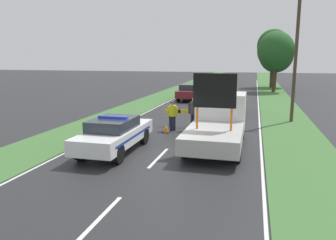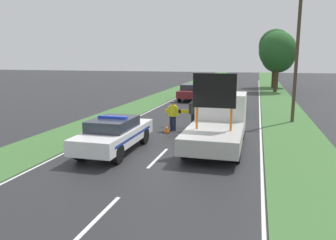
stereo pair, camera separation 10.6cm
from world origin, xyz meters
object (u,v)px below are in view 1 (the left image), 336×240
traffic_cone_centre_front (166,128)px  roadside_tree_near_left (276,55)px  work_truck (218,121)px  queued_car_suv_grey (203,87)px  utility_pole (296,52)px  pedestrian_civilian (194,111)px  traffic_cone_near_police (112,130)px  police_car (115,134)px  roadside_tree_mid_left (273,46)px  road_barrier (189,113)px  roadside_tree_near_right (276,51)px  police_officer (173,113)px  queued_car_hatch_blue (229,103)px  traffic_cone_near_truck (216,120)px  queued_car_wagon_maroon (190,92)px  traffic_cone_behind_barrier (197,119)px

traffic_cone_centre_front → roadside_tree_near_left: bearing=76.7°
work_truck → queued_car_suv_grey: work_truck is taller
work_truck → utility_pole: (3.83, 6.36, 3.16)m
work_truck → traffic_cone_centre_front: 3.37m
pedestrian_civilian → traffic_cone_near_police: (-3.73, -2.45, -0.73)m
police_car → roadside_tree_near_left: roadside_tree_near_left is taller
pedestrian_civilian → roadside_tree_mid_left: roadside_tree_mid_left is taller
road_barrier → traffic_cone_near_police: (-3.29, -3.19, -0.48)m
roadside_tree_near_right → roadside_tree_mid_left: 6.07m
roadside_tree_near_right → police_officer: bearing=-105.6°
traffic_cone_centre_front → queued_car_hatch_blue: queued_car_hatch_blue is taller
traffic_cone_centre_front → traffic_cone_near_truck: traffic_cone_near_truck is taller
queued_car_wagon_maroon → roadside_tree_near_left: (8.38, 15.93, 3.47)m
police_car → queued_car_suv_grey: 23.59m
police_car → work_truck: size_ratio=0.81×
police_car → queued_car_hatch_blue: size_ratio=1.17×
road_barrier → queued_car_wagon_maroon: queued_car_wagon_maroon is taller
utility_pole → roadside_tree_mid_left: bearing=90.4°
traffic_cone_behind_barrier → queued_car_suv_grey: (-2.30, 17.06, 0.47)m
roadside_tree_near_left → roadside_tree_mid_left: roadside_tree_mid_left is taller
roadside_tree_near_left → roadside_tree_near_right: size_ratio=0.96×
work_truck → traffic_cone_near_truck: size_ratio=10.62×
traffic_cone_behind_barrier → queued_car_wagon_maroon: size_ratio=0.14×
road_barrier → queued_car_suv_grey: queued_car_suv_grey is taller
road_barrier → police_officer: size_ratio=1.76×
police_car → queued_car_wagon_maroon: 17.66m
queued_car_hatch_blue → roadside_tree_near_left: 23.02m
police_officer → roadside_tree_near_right: (6.38, 22.86, 3.76)m
traffic_cone_near_truck → roadside_tree_near_left: size_ratio=0.09×
roadside_tree_mid_left → traffic_cone_near_police: bearing=-106.2°
police_car → roadside_tree_near_left: size_ratio=0.75×
roadside_tree_near_right → pedestrian_civilian: bearing=-103.2°
queued_car_hatch_blue → roadside_tree_mid_left: bearing=-99.8°
road_barrier → roadside_tree_mid_left: roadside_tree_mid_left is taller
traffic_cone_near_police → queued_car_wagon_maroon: size_ratio=0.15×
traffic_cone_near_police → roadside_tree_near_right: bearing=70.2°
police_car → traffic_cone_near_police: bearing=122.7°
work_truck → roadside_tree_mid_left: 31.52m
roadside_tree_near_left → road_barrier: bearing=-102.4°
pedestrian_civilian → police_officer: bearing=177.8°
roadside_tree_near_right → traffic_cone_near_truck: bearing=-101.6°
queued_car_suv_grey → roadside_tree_mid_left: size_ratio=0.57×
queued_car_hatch_blue → utility_pole: bearing=148.5°
traffic_cone_near_truck → queued_car_wagon_maroon: 11.56m
queued_car_wagon_maroon → roadside_tree_mid_left: 18.26m
traffic_cone_near_police → traffic_cone_near_truck: (4.75, 4.26, -0.05)m
police_officer → roadside_tree_mid_left: (6.36, 28.88, 4.47)m
pedestrian_civilian → queued_car_hatch_blue: size_ratio=0.43×
pedestrian_civilian → roadside_tree_near_right: size_ratio=0.26×
work_truck → queued_car_suv_grey: bearing=-81.7°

